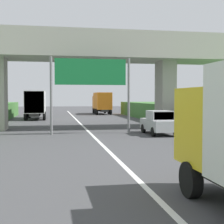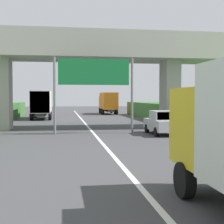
% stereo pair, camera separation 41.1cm
% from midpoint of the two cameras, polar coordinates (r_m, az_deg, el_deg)
% --- Properties ---
extents(lane_centre_stripe, '(0.20, 86.37, 0.01)m').
position_cam_midpoint_polar(lane_centre_stripe, '(22.64, -2.21, -4.25)').
color(lane_centre_stripe, white).
rests_on(lane_centre_stripe, ground).
extents(overpass_bridge, '(40.00, 4.80, 8.10)m').
position_cam_midpoint_polar(overpass_bridge, '(28.46, -3.54, 9.53)').
color(overpass_bridge, '#ADA89E').
rests_on(overpass_bridge, ground).
extents(overhead_highway_sign, '(5.88, 0.18, 5.60)m').
position_cam_midpoint_polar(overhead_highway_sign, '(24.15, -2.66, 6.05)').
color(overhead_highway_sign, slate).
rests_on(overhead_highway_sign, ground).
extents(truck_green, '(2.44, 7.30, 3.44)m').
position_cam_midpoint_polar(truck_green, '(41.58, -11.84, 1.46)').
color(truck_green, black).
rests_on(truck_green, ground).
extents(truck_orange, '(2.44, 7.30, 3.44)m').
position_cam_midpoint_polar(truck_orange, '(52.88, -0.49, 1.73)').
color(truck_orange, black).
rests_on(truck_orange, ground).
extents(car_silver, '(1.86, 4.10, 1.72)m').
position_cam_midpoint_polar(car_silver, '(24.08, 9.25, -1.83)').
color(car_silver, '#B2B5B7').
rests_on(car_silver, ground).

